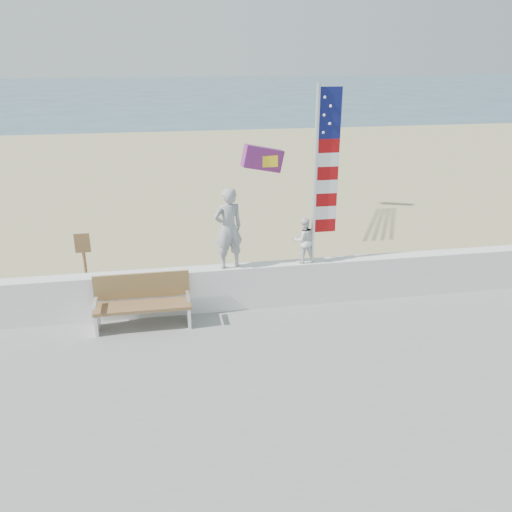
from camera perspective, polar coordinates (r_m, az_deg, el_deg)
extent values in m
plane|color=#315263|center=(9.60, 0.75, -11.45)|extent=(220.00, 220.00, 0.00)
cube|color=tan|center=(17.77, -4.77, 4.14)|extent=(90.00, 40.00, 0.08)
cube|color=white|center=(11.04, -1.21, -3.20)|extent=(30.00, 0.35, 0.90)
imported|color=#929498|center=(10.55, -2.93, 2.93)|extent=(0.67, 0.54, 1.61)
imported|color=white|center=(10.94, 5.03, 1.68)|extent=(0.50, 0.41, 0.94)
cube|color=olive|center=(10.44, -11.84, -5.20)|extent=(1.80, 0.50, 0.06)
cube|color=olive|center=(10.56, -11.94, -3.05)|extent=(1.80, 0.05, 0.50)
cube|color=silver|center=(10.62, -16.35, -6.62)|extent=(0.06, 0.50, 0.40)
cube|color=white|center=(10.40, -16.60, -4.78)|extent=(0.06, 0.45, 0.05)
cube|color=white|center=(10.55, -7.10, -6.08)|extent=(0.06, 0.50, 0.40)
cube|color=silver|center=(10.33, -7.18, -4.22)|extent=(0.06, 0.45, 0.05)
cylinder|color=silver|center=(10.64, 6.24, 8.26)|extent=(0.08, 0.08, 3.50)
cube|color=#0F1451|center=(10.52, 7.80, 14.68)|extent=(0.44, 0.02, 0.95)
cube|color=#9E0A0C|center=(10.97, 7.25, 3.22)|extent=(0.44, 0.02, 0.26)
cube|color=white|center=(10.89, 7.31, 4.55)|extent=(0.44, 0.02, 0.26)
cube|color=#9E0A0C|center=(10.82, 7.38, 5.89)|extent=(0.44, 0.02, 0.26)
cube|color=white|center=(10.76, 7.44, 7.25)|extent=(0.44, 0.02, 0.26)
cube|color=#9E0A0C|center=(10.70, 7.51, 8.63)|extent=(0.44, 0.02, 0.26)
cube|color=white|center=(10.64, 7.57, 10.01)|extent=(0.44, 0.02, 0.26)
cube|color=#9E0A0C|center=(10.60, 7.64, 11.42)|extent=(0.44, 0.02, 0.26)
sphere|color=white|center=(10.51, 7.10, 12.78)|extent=(0.06, 0.06, 0.06)
sphere|color=white|center=(10.53, 7.78, 13.64)|extent=(0.06, 0.06, 0.06)
sphere|color=white|center=(10.47, 7.18, 14.52)|extent=(0.06, 0.06, 0.06)
sphere|color=white|center=(10.49, 7.86, 15.38)|extent=(0.06, 0.06, 0.06)
sphere|color=white|center=(10.44, 7.26, 16.26)|extent=(0.06, 0.06, 0.06)
cube|color=red|center=(12.11, 0.69, 10.23)|extent=(0.99, 0.39, 0.66)
cube|color=yellow|center=(12.15, 1.39, 10.02)|extent=(0.34, 0.25, 0.24)
cylinder|color=brown|center=(12.20, -17.48, -1.54)|extent=(0.07, 0.07, 1.20)
cube|color=olive|center=(11.96, -17.82, 1.31)|extent=(0.32, 0.03, 0.42)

